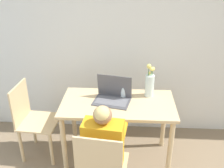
% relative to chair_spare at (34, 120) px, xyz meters
% --- Properties ---
extents(wall_back, '(6.40, 0.05, 2.50)m').
position_rel_chair_spare_xyz_m(wall_back, '(1.21, 0.60, 0.80)').
color(wall_back, silver).
rests_on(wall_back, ground_plane).
extents(dining_table, '(1.15, 0.61, 0.73)m').
position_rel_chair_spare_xyz_m(dining_table, '(0.93, -0.04, 0.17)').
color(dining_table, '#D6B784').
rests_on(dining_table, ground_plane).
extents(chair_spare, '(0.43, 0.43, 0.86)m').
position_rel_chair_spare_xyz_m(chair_spare, '(0.00, 0.00, 0.00)').
color(chair_spare, '#D6B784').
rests_on(chair_spare, ground_plane).
extents(person_seated, '(0.38, 0.46, 1.03)m').
position_rel_chair_spare_xyz_m(person_seated, '(0.83, -0.58, 0.18)').
color(person_seated, orange).
rests_on(person_seated, ground_plane).
extents(laptop, '(0.41, 0.32, 0.25)m').
position_rel_chair_spare_xyz_m(laptop, '(0.87, 0.01, 0.34)').
color(laptop, '#4C4C51').
rests_on(laptop, dining_table).
extents(flower_vase, '(0.09, 0.09, 0.36)m').
position_rel_chair_spare_xyz_m(flower_vase, '(1.25, 0.12, 0.42)').
color(flower_vase, silver).
rests_on(flower_vase, dining_table).
extents(water_bottle, '(0.06, 0.06, 0.22)m').
position_rel_chair_spare_xyz_m(water_bottle, '(0.98, 0.08, 0.38)').
color(water_bottle, silver).
rests_on(water_bottle, dining_table).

